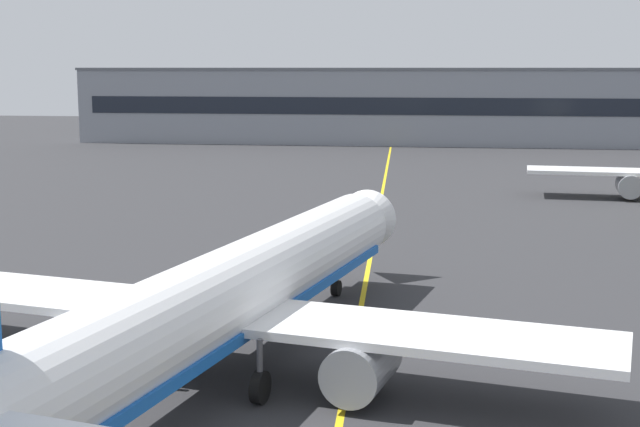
% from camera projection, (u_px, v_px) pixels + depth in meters
% --- Properties ---
extents(taxiway_centreline, '(8.54, 179.82, 0.01)m').
position_uv_depth(taxiway_centreline, '(367.00, 273.00, 56.01)').
color(taxiway_centreline, yellow).
rests_on(taxiway_centreline, ground).
extents(airliner_foreground, '(32.30, 41.16, 11.65)m').
position_uv_depth(airliner_foreground, '(220.00, 301.00, 36.43)').
color(airliner_foreground, white).
rests_on(airliner_foreground, ground).
extents(terminal_building, '(126.93, 12.40, 12.72)m').
position_uv_depth(terminal_building, '(453.00, 106.00, 148.51)').
color(terminal_building, gray).
rests_on(terminal_building, ground).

